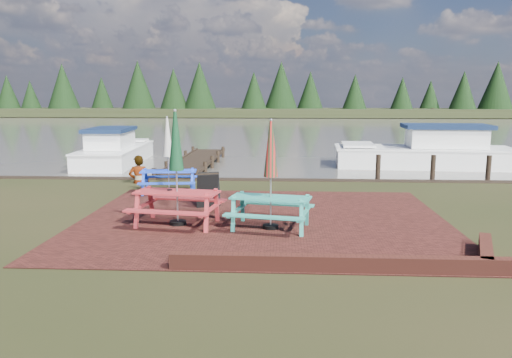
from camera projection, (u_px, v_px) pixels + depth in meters
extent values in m
plane|color=black|center=(261.00, 231.00, 11.37)|extent=(120.00, 120.00, 0.00)
cube|color=#351511|center=(263.00, 220.00, 12.36)|extent=(9.00, 7.50, 0.02)
cube|color=#4C1E16|center=(340.00, 264.00, 8.70)|extent=(6.00, 0.22, 0.30)
cube|color=#4C1E16|center=(486.00, 252.00, 9.34)|extent=(0.82, 1.77, 0.30)
cube|color=#45423B|center=(279.00, 128.00, 47.81)|extent=(120.00, 60.00, 0.02)
cube|color=black|center=(281.00, 112.00, 76.28)|extent=(120.00, 10.00, 1.20)
cube|color=teal|center=(271.00, 198.00, 11.42)|extent=(1.91, 1.05, 0.04)
cube|color=teal|center=(264.00, 217.00, 10.81)|extent=(1.82, 0.59, 0.04)
cube|color=teal|center=(277.00, 204.00, 12.12)|extent=(1.82, 0.59, 0.04)
cube|color=teal|center=(238.00, 211.00, 11.67)|extent=(0.39, 1.55, 0.74)
cube|color=teal|center=(304.00, 215.00, 11.28)|extent=(0.39, 1.55, 0.74)
cylinder|color=black|center=(271.00, 227.00, 11.53)|extent=(0.36, 0.36, 0.10)
cylinder|color=#B2B2B7|center=(271.00, 176.00, 11.33)|extent=(0.04, 0.04, 2.51)
cone|color=red|center=(271.00, 149.00, 11.23)|extent=(0.32, 0.32, 1.26)
cube|color=#B22D31|center=(177.00, 192.00, 11.75)|extent=(2.05, 1.05, 0.04)
cube|color=#B22D31|center=(165.00, 212.00, 11.08)|extent=(1.97, 0.55, 0.04)
cube|color=#B22D31|center=(188.00, 199.00, 12.51)|extent=(1.97, 0.55, 0.04)
cube|color=#B22D31|center=(144.00, 207.00, 11.98)|extent=(0.34, 1.69, 0.80)
cube|color=#B22D31|center=(212.00, 211.00, 11.64)|extent=(0.34, 1.69, 0.80)
cylinder|color=black|center=(178.00, 223.00, 11.87)|extent=(0.39, 0.39, 0.11)
cylinder|color=#B2B2B7|center=(176.00, 169.00, 11.65)|extent=(0.04, 0.04, 2.71)
cone|color=#0F391E|center=(176.00, 141.00, 11.55)|extent=(0.35, 0.35, 1.36)
cube|color=blue|center=(169.00, 171.00, 15.66)|extent=(1.79, 0.87, 0.04)
cube|color=blue|center=(166.00, 183.00, 15.06)|extent=(1.74, 0.43, 0.04)
cube|color=blue|center=(171.00, 177.00, 16.35)|extent=(1.74, 0.43, 0.04)
cube|color=blue|center=(145.00, 182.00, 15.67)|extent=(0.25, 1.49, 0.71)
cube|color=blue|center=(193.00, 182.00, 15.76)|extent=(0.25, 1.49, 0.71)
cylinder|color=black|center=(169.00, 192.00, 15.77)|extent=(0.35, 0.35, 0.10)
cylinder|color=#B2B2B7|center=(168.00, 156.00, 15.58)|extent=(0.03, 0.03, 2.40)
cone|color=beige|center=(168.00, 137.00, 15.48)|extent=(0.31, 0.31, 1.20)
cube|color=black|center=(208.00, 192.00, 13.53)|extent=(0.63, 0.41, 0.95)
cube|color=black|center=(209.00, 189.00, 13.85)|extent=(0.63, 0.41, 0.95)
cube|color=black|center=(208.00, 174.00, 13.62)|extent=(0.57, 0.24, 0.03)
cube|color=black|center=(196.00, 160.00, 22.87)|extent=(1.60, 9.00, 0.06)
cube|color=black|center=(180.00, 159.00, 22.90)|extent=(0.08, 9.00, 0.08)
cube|color=black|center=(213.00, 159.00, 22.82)|extent=(0.08, 9.00, 0.08)
cylinder|color=black|center=(154.00, 182.00, 18.52)|extent=(0.16, 0.16, 1.00)
cylinder|color=black|center=(197.00, 182.00, 18.43)|extent=(0.16, 0.16, 1.00)
cube|color=white|center=(116.00, 157.00, 24.00)|extent=(2.66, 6.72, 0.94)
cube|color=white|center=(116.00, 147.00, 23.91)|extent=(2.72, 6.85, 0.08)
cube|color=white|center=(111.00, 139.00, 23.06)|extent=(1.80, 2.86, 0.80)
cube|color=#11203E|center=(110.00, 130.00, 22.99)|extent=(2.00, 3.27, 0.17)
cube|color=white|center=(128.00, 140.00, 26.36)|extent=(1.99, 1.30, 0.09)
cube|color=white|center=(423.00, 160.00, 22.85)|extent=(7.96, 3.21, 1.04)
cube|color=white|center=(424.00, 148.00, 22.76)|extent=(8.12, 3.28, 0.08)
cube|color=white|center=(446.00, 137.00, 22.57)|extent=(3.40, 2.16, 0.88)
cube|color=#11203E|center=(446.00, 126.00, 22.48)|extent=(3.88, 2.41, 0.19)
cube|color=white|center=(358.00, 144.00, 23.10)|extent=(1.55, 2.39, 0.10)
imported|color=gray|center=(138.00, 156.00, 17.45)|extent=(0.79, 0.61, 1.95)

